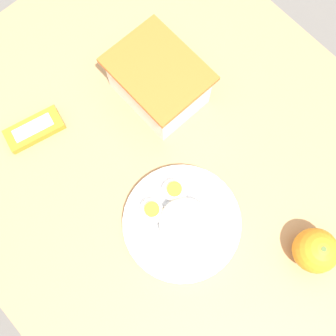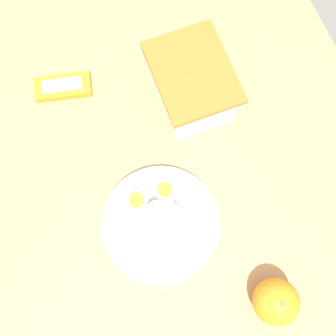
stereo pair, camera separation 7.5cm
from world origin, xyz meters
The scene contains 6 objects.
ground_plane centered at (0.00, 0.00, 0.00)m, with size 10.00×10.00×0.00m, color #66605B.
table centered at (0.00, 0.00, 0.61)m, with size 1.07×0.84×0.72m.
food_container centered at (-0.15, 0.08, 0.77)m, with size 0.18×0.14×0.11m.
orange_fruit centered at (0.28, 0.07, 0.76)m, with size 0.08×0.08×0.08m.
rice_plate centered at (0.09, -0.07, 0.74)m, with size 0.22×0.22×0.06m.
candy_bar centered at (-0.26, -0.16, 0.73)m, with size 0.07×0.12×0.02m.
Camera 1 is at (0.14, -0.16, 1.48)m, focal length 42.00 mm.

